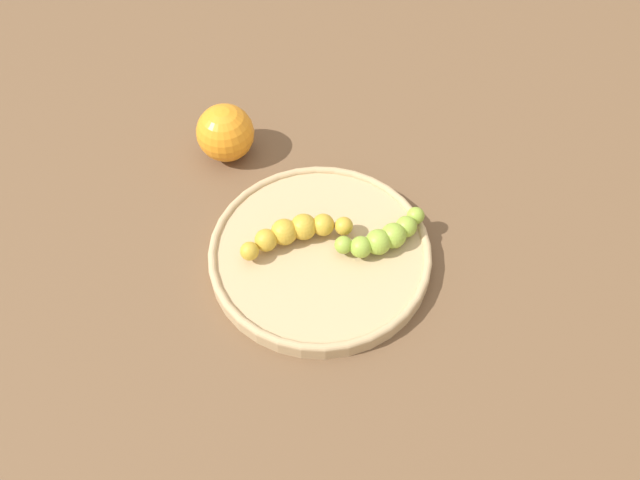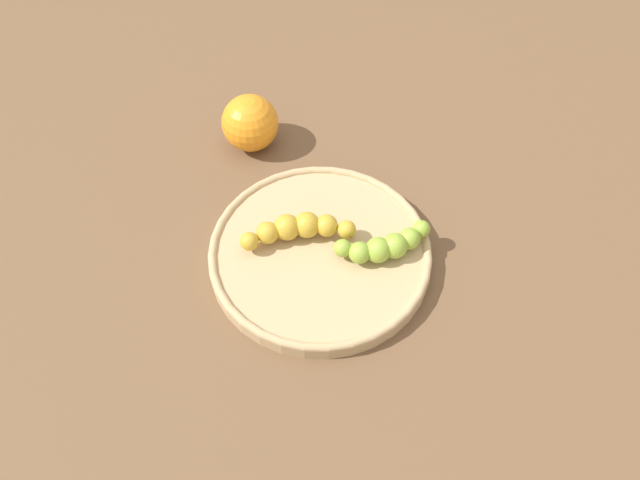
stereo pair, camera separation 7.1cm
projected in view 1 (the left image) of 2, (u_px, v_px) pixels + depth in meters
The scene contains 5 objects.
ground_plane at pixel (320, 259), 0.74m from camera, with size 2.40×2.40×0.00m, color brown.
fruit_bowl at pixel (320, 253), 0.73m from camera, with size 0.26×0.26×0.02m.
banana_green at pixel (384, 236), 0.72m from camera, with size 0.10×0.08×0.03m.
banana_spotted at pixel (295, 232), 0.72m from camera, with size 0.12×0.07×0.03m.
orange_fruit at pixel (225, 133), 0.81m from camera, with size 0.08×0.08×0.08m, color orange.
Camera 1 is at (0.06, -0.41, 0.61)m, focal length 34.92 mm.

